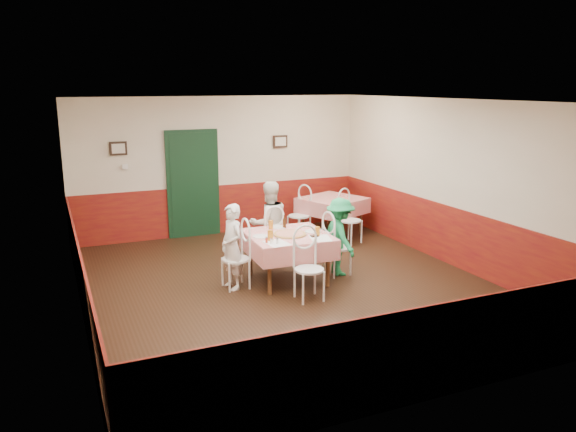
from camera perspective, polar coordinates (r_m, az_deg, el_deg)
name	(u,v)px	position (r m, az deg, el deg)	size (l,w,h in m)	color
floor	(289,286)	(8.72, 0.09, -7.08)	(7.00, 7.00, 0.00)	black
ceiling	(289,101)	(8.17, 0.10, 11.65)	(7.00, 7.00, 0.00)	white
back_wall	(221,166)	(11.58, -6.85, 5.08)	(6.00, 0.10, 2.80)	beige
front_wall	(439,264)	(5.41, 15.12, -4.76)	(6.00, 0.10, 2.80)	beige
left_wall	(74,215)	(7.67, -20.91, 0.11)	(0.10, 7.00, 2.80)	beige
right_wall	(451,183)	(9.90, 16.26, 3.25)	(0.10, 7.00, 2.80)	beige
wainscot_back	(222,209)	(11.73, -6.71, 0.71)	(6.00, 0.03, 1.00)	maroon
wainscot_front	(433,353)	(5.75, 14.47, -13.28)	(6.00, 0.03, 1.00)	maroon
wainscot_left	(81,281)	(7.91, -20.27, -6.24)	(0.03, 7.00, 1.00)	maroon
wainscot_right	(447,234)	(10.08, 15.87, -1.79)	(0.03, 7.00, 1.00)	maroon
door	(193,185)	(11.43, -9.62, 3.11)	(0.96, 0.06, 2.10)	black
picture_left	(118,148)	(11.08, -16.86, 6.58)	(0.32, 0.03, 0.26)	black
picture_right	(280,141)	(11.91, -0.79, 7.58)	(0.32, 0.03, 0.26)	black
thermostat	(125,167)	(11.13, -16.23, 4.84)	(0.10, 0.03, 0.10)	white
main_table	(288,258)	(8.81, 0.00, -4.28)	(1.22, 1.22, 0.77)	red
second_table	(332,216)	(11.59, 4.50, -0.02)	(1.12, 1.12, 0.77)	red
chair_left	(236,259)	(8.53, -5.35, -4.39)	(0.42, 0.42, 0.90)	white
chair_right	(337,248)	(9.11, 5.01, -3.24)	(0.42, 0.42, 0.90)	white
chair_far	(270,240)	(9.55, -1.82, -2.41)	(0.42, 0.42, 0.90)	white
chair_near	(309,270)	(8.04, 2.18, -5.47)	(0.42, 0.42, 0.90)	white
chair_second_a	(299,216)	(11.25, 1.13, 0.00)	(0.42, 0.42, 0.90)	white
chair_second_b	(350,221)	(10.93, 6.34, -0.47)	(0.42, 0.42, 0.90)	white
pizza	(290,234)	(8.65, 0.17, -1.83)	(0.50, 0.50, 0.03)	#B74723
plate_left	(261,236)	(8.56, -2.76, -2.08)	(0.25, 0.25, 0.01)	white
plate_right	(313,232)	(8.84, 2.55, -1.59)	(0.25, 0.25, 0.01)	white
plate_far	(278,227)	(9.10, -0.97, -1.13)	(0.25, 0.25, 0.01)	white
glass_a	(270,235)	(8.34, -1.81, -1.99)	(0.08, 0.08, 0.16)	#BF7219
glass_b	(317,231)	(8.61, 3.01, -1.56)	(0.08, 0.08, 0.14)	#BF7219
glass_c	(271,225)	(9.01, -1.76, -0.88)	(0.08, 0.08, 0.14)	#BF7219
beer_bottle	(284,222)	(9.04, -0.37, -0.64)	(0.05, 0.05, 0.20)	#381C0A
shaker_a	(271,241)	(8.18, -1.70, -2.54)	(0.04, 0.04, 0.09)	silver
shaker_b	(277,241)	(8.17, -1.09, -2.54)	(0.04, 0.04, 0.09)	silver
shaker_c	(267,240)	(8.22, -2.19, -2.45)	(0.04, 0.04, 0.09)	#B23319
menu_left	(277,243)	(8.22, -1.15, -2.77)	(0.30, 0.40, 0.00)	white
menu_right	(320,238)	(8.49, 3.31, -2.26)	(0.30, 0.40, 0.00)	white
wallet	(314,236)	(8.57, 2.69, -2.04)	(0.11, 0.09, 0.02)	black
diner_left	(232,247)	(8.46, -5.71, -3.12)	(0.48, 0.31, 1.30)	gray
diner_far	(269,223)	(9.53, -1.93, -0.75)	(0.70, 0.55, 1.45)	gray
diner_right	(340,237)	(9.08, 5.31, -2.10)	(0.82, 0.47, 1.27)	gray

